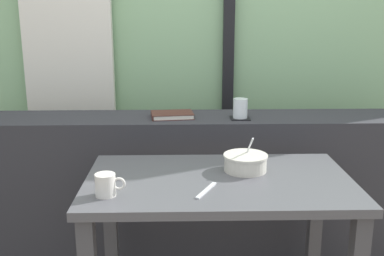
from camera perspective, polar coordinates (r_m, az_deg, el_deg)
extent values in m
cube|color=#8EBC89|center=(3.07, 0.91, 14.88)|extent=(4.80, 0.08, 2.80)
cube|color=silver|center=(3.05, -15.19, 11.58)|extent=(0.56, 0.06, 2.50)
cube|color=black|center=(3.01, 4.59, 12.95)|extent=(0.07, 0.05, 2.60)
cube|color=#2D2D33|center=(2.59, 1.43, -7.43)|extent=(2.80, 0.35, 0.82)
cube|color=#414145|center=(2.31, -9.98, -12.52)|extent=(0.06, 0.06, 0.67)
cube|color=#414145|center=(2.38, 14.88, -12.02)|extent=(0.06, 0.06, 0.67)
cube|color=#4C4C51|center=(1.90, 3.33, -6.73)|extent=(1.09, 0.64, 0.03)
cube|color=black|center=(2.43, 5.97, 1.21)|extent=(0.10, 0.10, 0.00)
cylinder|color=white|center=(2.42, 6.00, 2.44)|extent=(0.08, 0.08, 0.10)
cylinder|color=gold|center=(2.42, 5.99, 2.08)|extent=(0.07, 0.07, 0.06)
cube|color=#47231E|center=(2.45, -2.43, 1.36)|extent=(0.23, 0.17, 0.00)
cube|color=silver|center=(2.45, -2.43, 1.63)|extent=(0.22, 0.17, 0.02)
cube|color=#47231E|center=(2.45, -2.43, 1.90)|extent=(0.23, 0.17, 0.00)
cube|color=#47231E|center=(2.44, -4.96, 1.54)|extent=(0.02, 0.15, 0.03)
cylinder|color=beige|center=(1.98, 6.62, -4.28)|extent=(0.18, 0.18, 0.07)
cylinder|color=beige|center=(1.97, 6.65, -3.40)|extent=(0.19, 0.19, 0.01)
cylinder|color=tan|center=(1.99, 6.61, -4.58)|extent=(0.16, 0.16, 0.04)
cylinder|color=silver|center=(2.00, 6.94, -2.75)|extent=(0.03, 0.11, 0.14)
ellipsoid|color=silver|center=(2.03, 6.82, -3.79)|extent=(0.03, 0.05, 0.01)
cube|color=silver|center=(1.77, 1.77, -7.71)|extent=(0.09, 0.16, 0.01)
cylinder|color=silver|center=(1.74, -10.67, -6.94)|extent=(0.08, 0.08, 0.08)
torus|color=silver|center=(1.73, -9.03, -6.83)|extent=(0.05, 0.01, 0.05)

